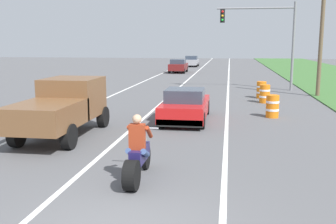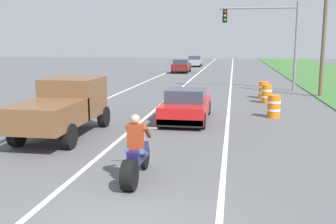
{
  "view_description": "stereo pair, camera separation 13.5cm",
  "coord_description": "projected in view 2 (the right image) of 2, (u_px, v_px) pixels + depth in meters",
  "views": [
    {
      "loc": [
        1.85,
        -6.08,
        3.25
      ],
      "look_at": [
        -0.12,
        6.55,
        1.0
      ],
      "focal_mm": 42.04,
      "sensor_mm": 36.0,
      "label": 1
    },
    {
      "loc": [
        1.98,
        -6.06,
        3.25
      ],
      "look_at": [
        -0.12,
        6.55,
        1.0
      ],
      "focal_mm": 42.04,
      "sensor_mm": 36.0,
      "label": 2
    }
  ],
  "objects": [
    {
      "name": "lane_stripe_centre_dashed",
      "position": [
        176.0,
        92.0,
        26.49
      ],
      "size": [
        0.14,
        120.0,
        0.01
      ],
      "primitive_type": "cube",
      "color": "white",
      "rests_on": "ground"
    },
    {
      "name": "lane_stripe_right_solid",
      "position": [
        230.0,
        93.0,
        25.91
      ],
      "size": [
        0.14,
        120.0,
        0.01
      ],
      "primitive_type": "cube",
      "color": "white",
      "rests_on": "ground"
    },
    {
      "name": "traffic_light_mast_near",
      "position": [
        271.0,
        31.0,
        26.85
      ],
      "size": [
        5.33,
        0.34,
        6.0
      ],
      "color": "gray",
      "rests_on": "ground"
    },
    {
      "name": "construction_barrel_nearest",
      "position": [
        274.0,
        106.0,
        17.27
      ],
      "size": [
        0.58,
        0.58,
        1.0
      ],
      "color": "orange",
      "rests_on": "ground"
    },
    {
      "name": "pickup_truck_left_lane_brown",
      "position": [
        63.0,
        105.0,
        13.75
      ],
      "size": [
        2.02,
        4.8,
        1.98
      ],
      "color": "brown",
      "rests_on": "ground"
    },
    {
      "name": "construction_barrel_far",
      "position": [
        263.0,
        90.0,
        23.32
      ],
      "size": [
        0.58,
        0.58,
        1.0
      ],
      "color": "orange",
      "rests_on": "ground"
    },
    {
      "name": "distant_car_further_ahead",
      "position": [
        195.0,
        61.0,
        54.94
      ],
      "size": [
        1.8,
        4.0,
        1.5
      ],
      "color": "#99999E",
      "rests_on": "ground"
    },
    {
      "name": "construction_barrel_mid",
      "position": [
        267.0,
        94.0,
        21.52
      ],
      "size": [
        0.58,
        0.58,
        1.0
      ],
      "color": "orange",
      "rests_on": "ground"
    },
    {
      "name": "lane_stripe_left_solid",
      "position": [
        125.0,
        91.0,
        27.08
      ],
      "size": [
        0.14,
        120.0,
        0.01
      ],
      "primitive_type": "cube",
      "color": "white",
      "rests_on": "ground"
    },
    {
      "name": "distant_car_far_ahead",
      "position": [
        181.0,
        66.0,
        43.64
      ],
      "size": [
        1.8,
        4.0,
        1.5
      ],
      "color": "maroon",
      "rests_on": "ground"
    },
    {
      "name": "sports_car_red",
      "position": [
        186.0,
        106.0,
        16.58
      ],
      "size": [
        1.84,
        4.3,
        1.37
      ],
      "color": "red",
      "rests_on": "ground"
    },
    {
      "name": "motorcycle_with_rider",
      "position": [
        136.0,
        157.0,
        9.28
      ],
      "size": [
        0.7,
        2.21,
        1.62
      ],
      "color": "black",
      "rests_on": "ground"
    },
    {
      "name": "utility_pole_roadside",
      "position": [
        324.0,
        36.0,
        23.5
      ],
      "size": [
        0.24,
        0.24,
        7.27
      ],
      "primitive_type": "cylinder",
      "color": "brown",
      "rests_on": "ground"
    }
  ]
}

